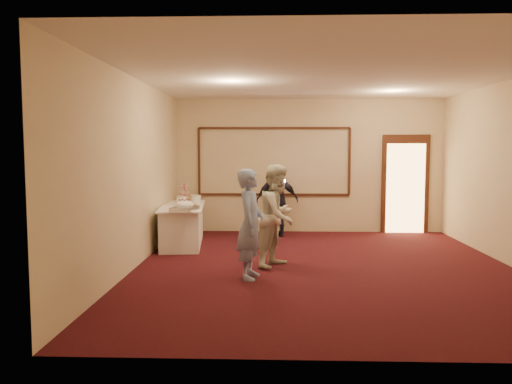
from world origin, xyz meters
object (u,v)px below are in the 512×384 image
plate_stack_a (182,201)px  woman (278,216)px  tart (191,206)px  cupcake_stand (184,194)px  buffet_table (183,225)px  man (250,224)px  plate_stack_b (196,199)px  guest (277,201)px  pavlova_tray (184,206)px

plate_stack_a → woman: bearing=-44.7°
tart → cupcake_stand: bearing=106.7°
buffet_table → man: man is taller
plate_stack_b → guest: size_ratio=0.13×
buffet_table → woman: bearing=-43.8°
plate_stack_a → guest: (1.91, 0.84, -0.08)m
tart → man: size_ratio=0.16×
pavlova_tray → woman: 1.90m
plate_stack_b → tart: plate_stack_b is taller
tart → woman: woman is taller
man → pavlova_tray: bearing=44.7°
woman → tart: bearing=75.7°
plate_stack_a → woman: size_ratio=0.12×
plate_stack_b → woman: (1.66, -2.21, -0.04)m
buffet_table → guest: size_ratio=1.39×
buffet_table → cupcake_stand: cupcake_stand is taller
man → buffet_table: bearing=37.7°
guest → woman: bearing=81.7°
cupcake_stand → buffet_table: bearing=-82.4°
guest → plate_stack_a: bearing=15.6°
man → woman: (0.40, 0.77, 0.02)m
pavlova_tray → man: 2.11m
man → woman: size_ratio=0.98×
cupcake_stand → guest: guest is taller
cupcake_stand → woman: (1.97, -2.61, -0.10)m
plate_stack_a → woman: woman is taller
guest → pavlova_tray: bearing=38.9°
cupcake_stand → man: man is taller
pavlova_tray → cupcake_stand: cupcake_stand is taller
buffet_table → plate_stack_a: plate_stack_a is taller
plate_stack_b → plate_stack_a: bearing=-125.1°
pavlova_tray → plate_stack_a: bearing=103.4°
plate_stack_a → pavlova_tray: bearing=-76.6°
buffet_table → cupcake_stand: bearing=97.6°
pavlova_tray → man: man is taller
plate_stack_a → plate_stack_b: 0.41m
tart → plate_stack_a: bearing=123.8°
buffet_table → plate_stack_a: bearing=109.4°
pavlova_tray → man: size_ratio=0.38×
man → plate_stack_a: bearing=37.4°
plate_stack_a → man: size_ratio=0.13×
buffet_table → tart: tart is taller
plate_stack_b → woman: size_ratio=0.13×
plate_stack_a → man: 3.04m
cupcake_stand → plate_stack_a: size_ratio=2.03×
pavlova_tray → guest: size_ratio=0.39×
man → guest: 3.51m
plate_stack_b → man: man is taller
man → plate_stack_b: bearing=30.8°
tart → man: bearing=-61.5°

